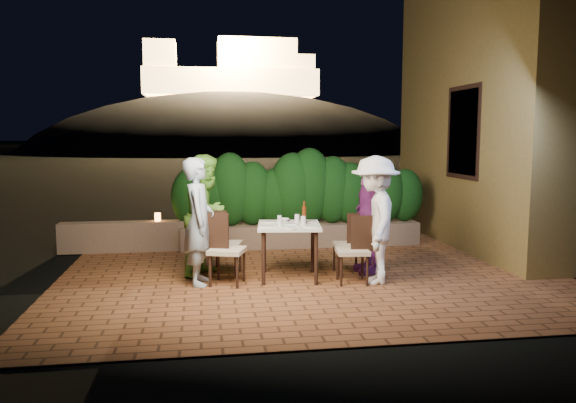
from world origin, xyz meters
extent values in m
plane|color=black|center=(0.00, 0.00, -0.02)|extent=(400.00, 400.00, 0.00)
cube|color=brown|center=(0.00, 0.50, -0.07)|extent=(7.00, 6.00, 0.15)
cube|color=olive|center=(3.60, 2.00, 2.50)|extent=(1.60, 5.00, 5.00)
cube|color=black|center=(2.82, 1.50, 2.00)|extent=(0.08, 1.00, 1.40)
cube|color=black|center=(2.81, 1.50, 2.00)|extent=(0.06, 1.15, 1.55)
cube|color=#79624D|center=(0.20, 2.30, 0.20)|extent=(4.20, 0.55, 0.40)
cube|color=#79624D|center=(-2.80, 2.30, 0.25)|extent=(2.20, 0.30, 0.50)
ellipsoid|color=black|center=(2.00, 60.00, -4.00)|extent=(52.00, 40.00, 22.00)
cylinder|color=white|center=(-0.69, -0.07, 0.76)|extent=(0.22, 0.22, 0.01)
cylinder|color=white|center=(-0.61, 0.33, 0.76)|extent=(0.22, 0.22, 0.01)
cylinder|color=white|center=(-0.12, -0.16, 0.76)|extent=(0.24, 0.24, 0.01)
cylinder|color=white|center=(-0.06, 0.28, 0.76)|extent=(0.20, 0.20, 0.01)
cylinder|color=white|center=(-0.34, 0.11, 0.76)|extent=(0.24, 0.24, 0.01)
cylinder|color=white|center=(-0.34, -0.23, 0.76)|extent=(0.22, 0.22, 0.01)
cylinder|color=silver|center=(-0.51, -0.06, 0.80)|extent=(0.06, 0.06, 0.10)
cylinder|color=silver|center=(-0.47, 0.25, 0.80)|extent=(0.06, 0.06, 0.10)
cylinder|color=silver|center=(-0.18, 0.00, 0.81)|extent=(0.07, 0.07, 0.12)
cylinder|color=silver|center=(-0.23, 0.20, 0.81)|extent=(0.07, 0.07, 0.12)
imported|color=white|center=(-0.40, 0.36, 0.77)|extent=(0.21, 0.21, 0.04)
imported|color=#A1B9CF|center=(-1.57, -0.03, 0.83)|extent=(0.44, 0.63, 1.67)
imported|color=#6FBE3B|center=(-1.46, 0.47, 0.84)|extent=(0.97, 1.03, 1.69)
imported|color=white|center=(0.72, -0.31, 0.84)|extent=(0.83, 1.19, 1.69)
imported|color=#792A7E|center=(0.81, 0.24, 0.83)|extent=(0.45, 0.99, 1.65)
cylinder|color=orange|center=(-2.28, 2.30, 0.57)|extent=(0.10, 0.10, 0.14)
camera|label=1|loc=(-1.52, -7.35, 1.95)|focal=35.00mm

